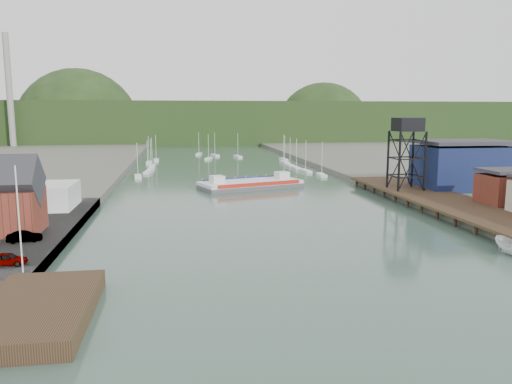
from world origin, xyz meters
name	(u,v)px	position (x,y,z in m)	size (l,w,h in m)	color
ground	(334,302)	(0.00, 0.00, 0.00)	(600.00, 600.00, 0.00)	#2C453C
west_stage	(37,311)	(-29.00, 0.00, 0.90)	(10.00, 18.00, 1.80)	black
east_pier	(443,200)	(37.00, 45.00, 1.90)	(14.00, 70.00, 2.45)	black
white_shed	(25,196)	(-44.00, 50.00, 3.85)	(18.00, 12.00, 4.50)	silver
flagpole	(19,220)	(-33.00, 10.00, 7.60)	(0.16, 0.16, 12.00)	silver
lift_tower	(408,129)	(35.00, 58.00, 15.65)	(6.50, 6.50, 16.00)	black
blue_shed	(462,165)	(50.00, 60.00, 7.06)	(20.50, 14.50, 11.30)	#0C1039
marina_sailboats	(221,164)	(0.08, 138.46, 0.35)	(57.71, 92.65, 0.90)	silver
smokestacks	(0,92)	(-106.00, 232.50, 30.00)	(11.20, 8.20, 60.00)	gray
distant_hills	(195,126)	(-3.98, 301.35, 10.38)	(500.00, 120.00, 80.00)	black
chain_ferry	(251,184)	(2.75, 79.04, 1.07)	(27.86, 17.99, 3.73)	#4F4F51
car_west_a	(8,259)	(-35.55, 13.18, 2.33)	(1.72, 4.28, 1.46)	#999999
car_west_b	(24,237)	(-36.76, 24.00, 2.35)	(1.59, 4.55, 1.50)	#999999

